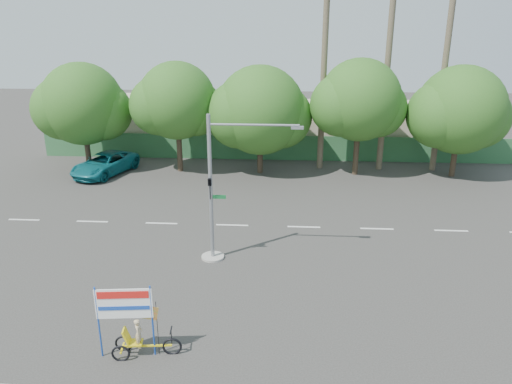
{
  "coord_description": "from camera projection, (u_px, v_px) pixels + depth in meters",
  "views": [
    {
      "loc": [
        0.97,
        -17.48,
        11.1
      ],
      "look_at": [
        -0.39,
        3.8,
        3.5
      ],
      "focal_mm": 35.0,
      "sensor_mm": 36.0,
      "label": 1
    }
  ],
  "objects": [
    {
      "name": "ground",
      "position": [
        260.0,
        305.0,
        20.22
      ],
      "size": [
        120.0,
        120.0,
        0.0
      ],
      "primitive_type": "plane",
      "color": "#33302D",
      "rests_on": "ground"
    },
    {
      "name": "fence",
      "position": [
        275.0,
        148.0,
        40.09
      ],
      "size": [
        38.0,
        0.08,
        2.0
      ],
      "primitive_type": "cube",
      "color": "#336B3D",
      "rests_on": "ground"
    },
    {
      "name": "building_left",
      "position": [
        165.0,
        122.0,
        44.59
      ],
      "size": [
        12.0,
        8.0,
        4.0
      ],
      "primitive_type": "cube",
      "color": "beige",
      "rests_on": "ground"
    },
    {
      "name": "building_right",
      "position": [
        368.0,
        127.0,
        43.57
      ],
      "size": [
        14.0,
        8.0,
        3.6
      ],
      "primitive_type": "cube",
      "color": "beige",
      "rests_on": "ground"
    },
    {
      "name": "tree_far_left",
      "position": [
        82.0,
        107.0,
        36.38
      ],
      "size": [
        7.14,
        6.0,
        7.96
      ],
      "color": "#473828",
      "rests_on": "ground"
    },
    {
      "name": "tree_left",
      "position": [
        176.0,
        104.0,
        35.86
      ],
      "size": [
        6.66,
        5.6,
        8.07
      ],
      "color": "#473828",
      "rests_on": "ground"
    },
    {
      "name": "tree_center",
      "position": [
        259.0,
        113.0,
        35.7
      ],
      "size": [
        7.62,
        6.4,
        7.85
      ],
      "color": "#473828",
      "rests_on": "ground"
    },
    {
      "name": "tree_right",
      "position": [
        359.0,
        103.0,
        35.02
      ],
      "size": [
        6.9,
        5.8,
        8.36
      ],
      "color": "#473828",
      "rests_on": "ground"
    },
    {
      "name": "tree_far_right",
      "position": [
        459.0,
        113.0,
        34.8
      ],
      "size": [
        7.38,
        6.2,
        7.94
      ],
      "color": "#473828",
      "rests_on": "ground"
    },
    {
      "name": "palm_tall",
      "position": [
        391.0,
        24.0,
        34.55
      ],
      "size": [
        3.73,
        3.79,
        17.45
      ],
      "color": "#70604C",
      "rests_on": "ground"
    },
    {
      "name": "palm_mid",
      "position": [
        448.0,
        40.0,
        34.67
      ],
      "size": [
        3.73,
        3.79,
        15.45
      ],
      "color": "#70604C",
      "rests_on": "ground"
    },
    {
      "name": "palm_short",
      "position": [
        325.0,
        48.0,
        35.36
      ],
      "size": [
        3.73,
        3.79,
        14.45
      ],
      "color": "#70604C",
      "rests_on": "ground"
    },
    {
      "name": "traffic_signal",
      "position": [
        217.0,
        202.0,
        23.11
      ],
      "size": [
        4.72,
        1.1,
        7.0
      ],
      "color": "gray",
      "rests_on": "ground"
    },
    {
      "name": "trike_billboard",
      "position": [
        134.0,
        328.0,
        16.87
      ],
      "size": [
        2.78,
        0.76,
        2.74
      ],
      "rotation": [
        0.0,
        0.0,
        0.11
      ],
      "color": "black",
      "rests_on": "ground"
    },
    {
      "name": "pickup_truck",
      "position": [
        105.0,
        164.0,
        36.51
      ],
      "size": [
        4.3,
        6.16,
        1.56
      ],
      "primitive_type": "imported",
      "rotation": [
        0.0,
        0.0,
        -0.33
      ],
      "color": "#106973",
      "rests_on": "ground"
    }
  ]
}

